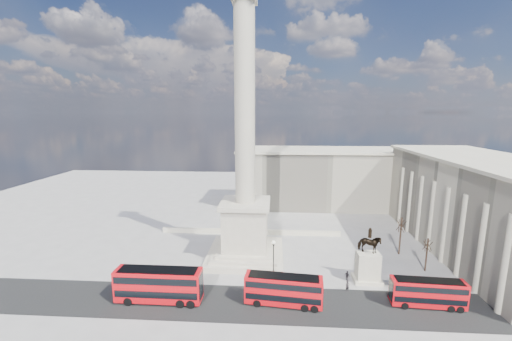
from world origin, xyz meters
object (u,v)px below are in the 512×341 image
object	(u,v)px
victorian_lamp	(273,256)
pedestrian_standing	(374,278)
red_bus_a	(159,285)
red_bus_c	(428,293)
nelsons_column	(245,190)
pedestrian_crossing	(347,276)
equestrian_statue	(368,263)
pedestrian_walking	(347,286)
red_bus_b	(284,290)

from	to	relation	value
victorian_lamp	pedestrian_standing	bearing A→B (deg)	-0.95
red_bus_a	red_bus_c	xyz separation A→B (m)	(37.96, 1.16, -0.52)
nelsons_column	pedestrian_crossing	world-z (taller)	nelsons_column
equestrian_statue	pedestrian_crossing	bearing A→B (deg)	-179.82
nelsons_column	red_bus_c	bearing A→B (deg)	-27.62
pedestrian_walking	pedestrian_standing	size ratio (longest dim) A/B	1.07
victorian_lamp	pedestrian_crossing	bearing A→B (deg)	0.63
red_bus_b	pedestrian_standing	distance (m)	16.16
red_bus_a	red_bus_c	size ratio (longest dim) A/B	1.24
red_bus_a	red_bus_b	xyz separation A→B (m)	(17.81, 0.32, -0.32)
pedestrian_walking	victorian_lamp	bearing A→B (deg)	142.11
red_bus_a	red_bus_b	size ratio (longest dim) A/B	1.12
pedestrian_walking	pedestrian_standing	bearing A→B (deg)	8.75
victorian_lamp	nelsons_column	bearing A→B (deg)	123.97
pedestrian_standing	red_bus_a	bearing A→B (deg)	-4.89
red_bus_c	victorian_lamp	distance (m)	22.63
pedestrian_standing	pedestrian_crossing	bearing A→B (deg)	-22.92
red_bus_b	red_bus_c	world-z (taller)	red_bus_b
equestrian_statue	pedestrian_standing	xyz separation A→B (m)	(0.93, -0.41, -2.37)
victorian_lamp	pedestrian_standing	size ratio (longest dim) A/B	4.03
red_bus_c	pedestrian_walking	distance (m)	10.89
equestrian_statue	pedestrian_walking	distance (m)	5.58
victorian_lamp	red_bus_c	bearing A→B (deg)	-16.07
pedestrian_standing	pedestrian_crossing	distance (m)	4.11
red_bus_a	pedestrian_walking	xyz separation A→B (m)	(27.59, 4.26, -1.75)
red_bus_a	nelsons_column	bearing A→B (deg)	54.68
pedestrian_standing	pedestrian_crossing	world-z (taller)	pedestrian_standing
victorian_lamp	pedestrian_crossing	xyz separation A→B (m)	(12.01, 0.13, -3.06)
nelsons_column	pedestrian_walking	xyz separation A→B (m)	(16.61, -11.02, -12.04)
red_bus_c	pedestrian_standing	xyz separation A→B (m)	(-5.58, 5.98, -1.28)
nelsons_column	red_bus_a	size ratio (longest dim) A/B	4.04
victorian_lamp	equestrian_statue	bearing A→B (deg)	0.54
red_bus_a	victorian_lamp	bearing A→B (deg)	24.86
red_bus_a	victorian_lamp	xyz separation A→B (m)	(16.28, 7.41, 1.26)
red_bus_b	pedestrian_walking	xyz separation A→B (m)	(9.78, 3.94, -1.43)
nelsons_column	pedestrian_crossing	distance (m)	22.50
red_bus_b	equestrian_statue	bearing A→B (deg)	33.80
pedestrian_standing	pedestrian_crossing	size ratio (longest dim) A/B	1.00
red_bus_a	equestrian_statue	xyz separation A→B (m)	(31.45, 7.55, 0.57)
nelsons_column	red_bus_c	distance (m)	32.32
red_bus_c	equestrian_statue	xyz separation A→B (m)	(-6.51, 6.39, 1.09)
nelsons_column	red_bus_a	bearing A→B (deg)	-125.71
equestrian_statue	pedestrian_standing	size ratio (longest dim) A/B	5.55
red_bus_b	pedestrian_walking	world-z (taller)	red_bus_b
red_bus_c	pedestrian_walking	size ratio (longest dim) A/B	5.72
nelsons_column	red_bus_b	distance (m)	19.57
equestrian_statue	pedestrian_standing	bearing A→B (deg)	-23.82
red_bus_b	pedestrian_standing	bearing A→B (deg)	30.95
equestrian_statue	pedestrian_walking	world-z (taller)	equestrian_statue
red_bus_a	pedestrian_walking	size ratio (longest dim) A/B	7.08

